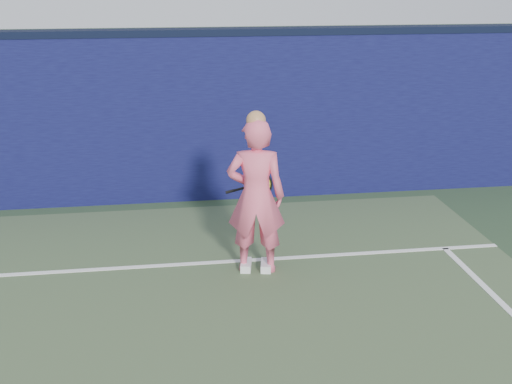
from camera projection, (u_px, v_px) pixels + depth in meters
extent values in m
cube|color=#0C0D38|center=(77.00, 123.00, 9.55)|extent=(24.00, 0.40, 2.50)
cube|color=black|center=(69.00, 34.00, 9.13)|extent=(24.00, 0.42, 0.10)
imported|color=#F25E7E|center=(256.00, 197.00, 7.40)|extent=(0.74, 0.56, 1.85)
sphere|color=tan|center=(256.00, 121.00, 7.10)|extent=(0.22, 0.22, 0.22)
cube|color=white|center=(266.00, 266.00, 7.68)|extent=(0.17, 0.30, 0.10)
cube|color=white|center=(246.00, 265.00, 7.68)|extent=(0.17, 0.30, 0.10)
torus|color=black|center=(260.00, 185.00, 7.80)|extent=(0.32, 0.08, 0.31)
torus|color=#CCDD14|center=(260.00, 185.00, 7.80)|extent=(0.26, 0.05, 0.26)
cylinder|color=beige|center=(260.00, 185.00, 7.80)|extent=(0.26, 0.04, 0.25)
cylinder|color=black|center=(241.00, 189.00, 7.85)|extent=(0.29, 0.06, 0.10)
cylinder|color=black|center=(230.00, 191.00, 7.88)|extent=(0.13, 0.05, 0.07)
cube|color=white|center=(61.00, 272.00, 7.61)|extent=(11.00, 0.08, 0.01)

